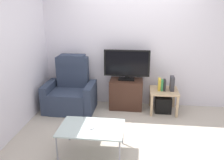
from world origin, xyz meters
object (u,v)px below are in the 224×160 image
Objects in this scene: tv_stand at (126,94)px; subwoofer_box at (163,104)px; book_leftmost at (159,84)px; book_rightmost at (164,85)px; coffee_table at (92,129)px; book_middle at (162,85)px; game_console at (172,83)px; recliner_armchair at (71,91)px; television at (127,64)px; cell_phone at (89,127)px; side_table at (164,93)px.

subwoofer_box is (0.74, -0.10, -0.15)m from tv_stand.
subwoofer_box is at bearing 11.31° from book_leftmost.
book_rightmost is (0.74, -0.12, 0.26)m from tv_stand.
book_rightmost reaches higher than coffee_table.
tv_stand is 0.75m from book_middle.
book_rightmost is 0.15m from game_console.
coffee_table is (-1.13, -1.52, 0.22)m from subwoofer_box.
tv_stand is 0.61× the size of recliner_armchair.
book_rightmost is (-0.00, -0.02, 0.41)m from subwoofer_box.
television reaches higher than tv_stand.
tv_stand is 1.67m from coffee_table.
television is (0.00, 0.02, 0.62)m from tv_stand.
cell_phone is (-1.16, -1.53, 0.25)m from subwoofer_box.
television reaches higher than book_middle.
television reaches higher than book_rightmost.
tv_stand is 3.12× the size of book_middle.
book_middle reaches higher than subwoofer_box.
cell_phone reaches higher than subwoofer_box.
book_middle is (1.80, 0.07, 0.19)m from recliner_armchair.
book_leftmost is at bearing -168.69° from subwoofer_box.
tv_stand is 0.76m from side_table.
recliner_armchair reaches higher than coffee_table.
game_console is (2.00, 0.10, 0.22)m from recliner_armchair.
coffee_table is at bearing -103.46° from tv_stand.
recliner_armchair is 1.86m from book_rightmost.
television reaches higher than side_table.
book_rightmost is 1.89m from coffee_table.
book_rightmost is at bearing 14.79° from cell_phone.
television is 6.04× the size of cell_phone.
coffee_table reaches higher than subwoofer_box.
game_console is 2.00m from coffee_table.
tv_stand is 0.73× the size of television.
book_leftmost reaches higher than tv_stand.
recliner_armchair is at bearing -177.85° from book_middle.
book_middle is 1.88m from cell_phone.
television reaches higher than game_console.
book_rightmost is 0.24× the size of coffee_table.
book_middle reaches higher than tv_stand.
cell_phone is at bearing -104.17° from television.
book_rightmost is (0.10, 0.00, -0.01)m from book_leftmost.
game_console reaches higher than tv_stand.
coffee_table is (-0.39, -1.64, -0.54)m from television.
television reaches higher than book_leftmost.
side_table is 1.90m from coffee_table.
side_table is 0.18m from book_rightmost.
cell_phone is at bearing -127.60° from book_rightmost.
television is at bearing 168.69° from book_middle.
recliner_armchair reaches higher than book_middle.
game_console is (0.15, 0.01, 0.44)m from subwoofer_box.
side_table reaches higher than coffee_table.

